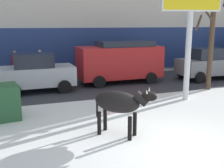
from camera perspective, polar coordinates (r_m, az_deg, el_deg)
The scene contains 9 objects.
ground_plane at distance 7.93m, azimuth 11.53°, elevation -12.08°, with size 120.00×120.00×0.00m, color white.
road_strip at distance 14.90m, azimuth -4.15°, elevation -0.24°, with size 60.00×5.60×0.01m, color #333338.
cow_black at distance 8.02m, azimuth 1.50°, elevation -3.96°, with size 1.64×1.63×1.54m.
car_silver_hatchback at distance 13.83m, azimuth -15.33°, elevation 2.26°, with size 3.53×1.97×1.86m.
car_red_van at distance 15.41m, azimuth 1.64°, elevation 4.88°, with size 4.63×2.18×2.32m.
car_grey_hatchback at distance 17.34m, azimuth 18.99°, elevation 4.00°, with size 3.53×1.97×1.86m.
pedestrian_near_billboard at distance 17.20m, azimuth -14.64°, elevation 4.05°, with size 0.36×0.24×1.73m.
pedestrian_by_cars at distance 17.14m, azimuth -19.37°, elevation 3.72°, with size 0.36×0.24×1.73m.
bare_tree_left_lot at distance 14.42m, azimuth 19.85°, elevation 9.94°, with size 1.75×1.74×5.25m.
Camera 1 is at (-3.81, -6.14, 3.25)m, focal length 44.21 mm.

